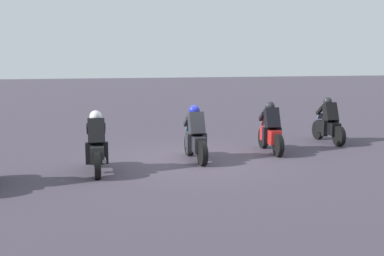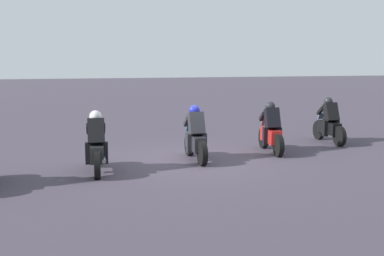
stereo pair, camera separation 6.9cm
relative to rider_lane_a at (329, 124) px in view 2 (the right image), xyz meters
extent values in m
plane|color=#423A47|center=(-1.56, 5.16, -0.62)|extent=(120.00, 120.00, 0.00)
cylinder|color=black|center=(0.70, -0.03, -0.30)|extent=(0.65, 0.17, 0.64)
cylinder|color=black|center=(-0.70, 0.03, -0.30)|extent=(0.65, 0.17, 0.64)
cube|color=black|center=(0.00, 0.00, -0.12)|extent=(1.11, 0.37, 0.40)
ellipsoid|color=black|center=(0.10, 0.00, 0.18)|extent=(0.49, 0.32, 0.24)
cube|color=red|center=(-0.51, 0.03, -0.10)|extent=(0.07, 0.16, 0.08)
cylinder|color=#A5A5AD|center=(-0.35, -0.14, -0.25)|extent=(0.42, 0.12, 0.10)
cube|color=black|center=(-0.10, 0.01, 0.40)|extent=(0.50, 0.42, 0.66)
sphere|color=#232328|center=(0.12, 0.00, 0.74)|extent=(0.31, 0.31, 0.30)
cube|color=slate|center=(0.50, -0.02, 0.22)|extent=(0.17, 0.27, 0.23)
cube|color=black|center=(-0.11, 0.21, -0.12)|extent=(0.19, 0.15, 0.52)
cube|color=black|center=(-0.13, -0.19, -0.12)|extent=(0.19, 0.15, 0.52)
cube|color=black|center=(0.29, 0.17, 0.42)|extent=(0.39, 0.12, 0.31)
cube|color=black|center=(0.28, -0.19, 0.42)|extent=(0.39, 0.12, 0.31)
cylinder|color=black|center=(-0.35, 2.49, -0.30)|extent=(0.65, 0.21, 0.64)
cylinder|color=black|center=(-1.75, 2.64, -0.30)|extent=(0.65, 0.21, 0.64)
cube|color=#A91D1A|center=(-1.05, 2.57, -0.12)|extent=(1.13, 0.44, 0.40)
ellipsoid|color=#A91D1A|center=(-0.95, 2.56, 0.18)|extent=(0.51, 0.35, 0.24)
cube|color=red|center=(-1.56, 2.62, -0.10)|extent=(0.08, 0.17, 0.08)
cylinder|color=#A5A5AD|center=(-1.42, 2.45, -0.25)|extent=(0.43, 0.15, 0.10)
cube|color=black|center=(-1.15, 2.58, 0.40)|extent=(0.53, 0.45, 0.66)
sphere|color=#232328|center=(-0.93, 2.55, 0.74)|extent=(0.33, 0.33, 0.30)
cube|color=slate|center=(-0.55, 2.51, 0.22)|extent=(0.18, 0.28, 0.23)
cube|color=black|center=(-1.15, 2.78, -0.12)|extent=(0.19, 0.16, 0.52)
cube|color=black|center=(-1.19, 2.38, -0.12)|extent=(0.19, 0.16, 0.52)
cube|color=black|center=(-0.75, 2.72, 0.42)|extent=(0.39, 0.14, 0.31)
cube|color=black|center=(-0.79, 2.36, 0.42)|extent=(0.39, 0.14, 0.31)
cylinder|color=black|center=(-0.90, 5.03, -0.30)|extent=(0.64, 0.15, 0.64)
cylinder|color=black|center=(-2.30, 5.06, -0.30)|extent=(0.64, 0.15, 0.64)
cube|color=#26262C|center=(-1.60, 5.04, -0.12)|extent=(1.11, 0.34, 0.40)
ellipsoid|color=#26262C|center=(-1.50, 5.04, 0.18)|extent=(0.49, 0.31, 0.24)
cube|color=red|center=(-2.11, 5.05, -0.10)|extent=(0.06, 0.16, 0.08)
cylinder|color=#A5A5AD|center=(-1.95, 4.89, -0.25)|extent=(0.42, 0.11, 0.10)
cube|color=#242429|center=(-1.70, 5.05, 0.40)|extent=(0.49, 0.41, 0.66)
sphere|color=#1B22A0|center=(-1.48, 5.04, 0.74)|extent=(0.31, 0.31, 0.30)
cube|color=teal|center=(-1.10, 5.03, 0.22)|extent=(0.16, 0.26, 0.23)
cube|color=#242429|center=(-1.71, 5.25, -0.12)|extent=(0.18, 0.14, 0.52)
cube|color=#242429|center=(-1.72, 4.85, -0.12)|extent=(0.18, 0.14, 0.52)
cube|color=#242429|center=(-1.31, 5.22, 0.42)|extent=(0.39, 0.11, 0.31)
cube|color=#242429|center=(-1.32, 4.86, 0.42)|extent=(0.39, 0.11, 0.31)
cylinder|color=black|center=(-1.62, 7.71, -0.30)|extent=(0.65, 0.18, 0.64)
cylinder|color=black|center=(-3.02, 7.80, -0.30)|extent=(0.65, 0.18, 0.64)
cube|color=#242425|center=(-2.32, 7.75, -0.12)|extent=(1.12, 0.39, 0.40)
ellipsoid|color=#242425|center=(-2.22, 7.75, 0.18)|extent=(0.50, 0.33, 0.24)
cube|color=red|center=(-2.83, 7.79, -0.10)|extent=(0.07, 0.16, 0.08)
cylinder|color=#A5A5AD|center=(-2.68, 7.62, -0.25)|extent=(0.43, 0.13, 0.10)
cube|color=black|center=(-2.42, 7.76, 0.40)|extent=(0.51, 0.43, 0.66)
sphere|color=silver|center=(-2.20, 7.75, 0.74)|extent=(0.32, 0.32, 0.30)
cube|color=slate|center=(-1.82, 7.72, 0.22)|extent=(0.17, 0.27, 0.23)
cube|color=black|center=(-2.43, 7.96, -0.12)|extent=(0.19, 0.15, 0.52)
cube|color=black|center=(-2.45, 7.56, -0.12)|extent=(0.19, 0.15, 0.52)
cube|color=black|center=(-2.03, 7.92, 0.42)|extent=(0.39, 0.12, 0.31)
cube|color=black|center=(-2.05, 7.56, 0.42)|extent=(0.39, 0.12, 0.31)
camera|label=1|loc=(-14.25, 8.70, 2.12)|focal=45.93mm
camera|label=2|loc=(-14.27, 8.63, 2.12)|focal=45.93mm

